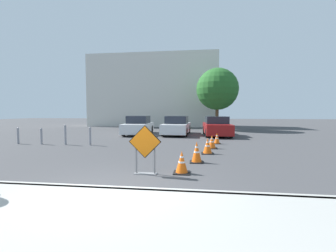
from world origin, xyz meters
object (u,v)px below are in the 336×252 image
traffic_cone_nearest (182,162)px  traffic_cone_fifth (217,138)px  traffic_cone_fourth (212,142)px  bollard_second (65,134)px  traffic_cone_third (208,146)px  parked_car_nearest (138,126)px  bollard_fourth (18,135)px  traffic_cone_second (197,152)px  bollard_nearest (90,136)px  parked_car_third (217,127)px  parked_car_second (177,126)px  bollard_third (41,136)px  road_closed_sign (145,147)px

traffic_cone_nearest → traffic_cone_fifth: (1.55, 6.36, -0.02)m
traffic_cone_fourth → bollard_second: bollard_second is taller
traffic_cone_third → parked_car_nearest: (-5.11, 7.87, 0.36)m
traffic_cone_fourth → bollard_fourth: size_ratio=0.71×
traffic_cone_second → traffic_cone_third: traffic_cone_second is taller
traffic_cone_fourth → traffic_cone_fifth: (0.39, 1.70, -0.02)m
parked_car_nearest → bollard_nearest: bearing=78.3°
bollard_nearest → bollard_second: 1.42m
bollard_fourth → traffic_cone_second: bearing=-19.1°
bollard_second → bollard_fourth: bearing=-180.0°
traffic_cone_fourth → bollard_nearest: 6.42m
traffic_cone_third → parked_car_third: bearing=82.4°
traffic_cone_nearest → traffic_cone_fourth: bearing=76.0°
traffic_cone_nearest → bollard_nearest: bollard_nearest is taller
bollard_second → bollard_fourth: 2.85m
traffic_cone_nearest → traffic_cone_fourth: traffic_cone_fourth is taller
traffic_cone_second → traffic_cone_fifth: bearing=77.1°
traffic_cone_fourth → parked_car_second: bearing=109.4°
traffic_cone_fifth → parked_car_third: 4.51m
traffic_cone_fifth → bollard_second: (-8.22, -1.45, 0.27)m
bollard_nearest → traffic_cone_second: bearing=-31.2°
bollard_second → parked_car_second: bearing=49.1°
traffic_cone_second → bollard_fourth: bollard_fourth is taller
bollard_nearest → bollard_fourth: (-4.27, -0.00, -0.04)m
traffic_cone_third → parked_car_nearest: size_ratio=0.15×
parked_car_second → traffic_cone_second: bearing=101.7°
parked_car_nearest → bollard_third: parked_car_nearest is taller
traffic_cone_second → bollard_fourth: size_ratio=0.81×
traffic_cone_second → parked_car_second: size_ratio=0.16×
traffic_cone_nearest → parked_car_nearest: size_ratio=0.14×
bollard_third → parked_car_third: bearing=30.7°
bollard_second → bollard_third: bollard_second is taller
traffic_cone_fourth → bollard_nearest: bearing=177.8°
parked_car_second → parked_car_third: parked_car_second is taller
traffic_cone_second → parked_car_second: (-1.59, 9.79, 0.32)m
road_closed_sign → traffic_cone_third: size_ratio=2.09×
parked_car_third → parked_car_nearest: bearing=-4.4°
road_closed_sign → bollard_third: 8.76m
road_closed_sign → traffic_cone_second: road_closed_sign is taller
parked_car_third → bollard_second: parked_car_third is taller
traffic_cone_fifth → parked_car_second: 5.61m
traffic_cone_nearest → bollard_nearest: (-5.25, 4.91, 0.21)m
traffic_cone_third → bollard_second: (-7.56, 1.69, 0.25)m
traffic_cone_fourth → bollard_fourth: bollard_fourth is taller
traffic_cone_second → traffic_cone_fourth: (0.73, 3.19, -0.04)m
traffic_cone_nearest → traffic_cone_second: bearing=73.8°
parked_car_nearest → parked_car_third: size_ratio=1.02×
parked_car_third → traffic_cone_fourth: bearing=81.0°
bollard_fourth → traffic_cone_fourth: bearing=-1.3°
parked_car_second → parked_car_third: bearing=174.6°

